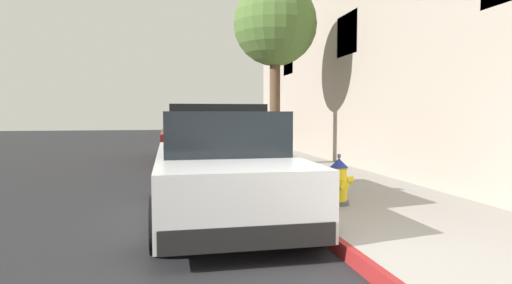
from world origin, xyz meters
The scene contains 8 objects.
ground_plane centered at (-4.58, 10.00, -0.10)m, with size 29.40×60.00×0.20m, color #232326.
sidewalk_pavement centered at (1.42, 10.00, 0.08)m, with size 2.83×60.00×0.17m, color gray.
curb_painted_edge centered at (-0.04, 10.00, 0.08)m, with size 0.08×60.00×0.17m, color maroon.
storefront_building centered at (5.77, 7.58, 3.50)m, with size 6.11×20.38×6.99m.
police_cruiser centered at (-1.09, 3.24, 0.74)m, with size 1.94×4.84×1.68m.
parked_car_silver_ahead centered at (-1.15, 11.45, 0.74)m, with size 1.94×4.84×1.56m.
fire_hydrant centered at (0.65, 2.76, 0.52)m, with size 0.44×0.40×0.76m.
street_tree centered at (0.97, 7.96, 3.87)m, with size 2.22×2.22×4.86m.
Camera 1 is at (-1.85, -3.20, 1.52)m, focal length 30.00 mm.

